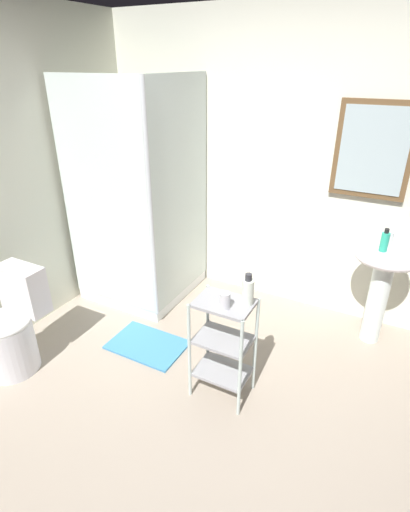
{
  "coord_description": "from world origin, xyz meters",
  "views": [
    {
      "loc": [
        0.85,
        -1.46,
        2.08
      ],
      "look_at": [
        -0.25,
        0.64,
        0.9
      ],
      "focal_mm": 27.7,
      "sensor_mm": 36.0,
      "label": 1
    }
  ],
  "objects_px": {
    "rinse_cup": "(225,300)",
    "storage_cart": "(223,341)",
    "shower_stall": "(145,252)",
    "toilet": "(13,330)",
    "pedestal_sink": "(382,278)",
    "bath_mat": "(148,345)",
    "lotion_bottle_white": "(248,291)",
    "hand_soap_bottle": "(385,241)"
  },
  "relations": [
    {
      "from": "pedestal_sink",
      "to": "lotion_bottle_white",
      "type": "xyz_separation_m",
      "value": [
        -0.69,
        -1.05,
        0.25
      ]
    },
    {
      "from": "storage_cart",
      "to": "lotion_bottle_white",
      "type": "bearing_deg",
      "value": 19.79
    },
    {
      "from": "toilet",
      "to": "hand_soap_bottle",
      "type": "height_order",
      "value": "hand_soap_bottle"
    },
    {
      "from": "lotion_bottle_white",
      "to": "rinse_cup",
      "type": "distance_m",
      "value": 0.15
    },
    {
      "from": "lotion_bottle_white",
      "to": "rinse_cup",
      "type": "bearing_deg",
      "value": -133.96
    },
    {
      "from": "toilet",
      "to": "rinse_cup",
      "type": "xyz_separation_m",
      "value": [
        1.51,
        0.4,
        0.48
      ]
    },
    {
      "from": "rinse_cup",
      "to": "toilet",
      "type": "bearing_deg",
      "value": -165.0
    },
    {
      "from": "lotion_bottle_white",
      "to": "bath_mat",
      "type": "relative_size",
      "value": 0.35
    },
    {
      "from": "pedestal_sink",
      "to": "bath_mat",
      "type": "relative_size",
      "value": 1.35
    },
    {
      "from": "toilet",
      "to": "lotion_bottle_white",
      "type": "height_order",
      "value": "lotion_bottle_white"
    },
    {
      "from": "toilet",
      "to": "lotion_bottle_white",
      "type": "relative_size",
      "value": 3.67
    },
    {
      "from": "toilet",
      "to": "bath_mat",
      "type": "height_order",
      "value": "toilet"
    },
    {
      "from": "toilet",
      "to": "hand_soap_bottle",
      "type": "bearing_deg",
      "value": 34.19
    },
    {
      "from": "storage_cart",
      "to": "pedestal_sink",
      "type": "bearing_deg",
      "value": 53.05
    },
    {
      "from": "shower_stall",
      "to": "toilet",
      "type": "height_order",
      "value": "shower_stall"
    },
    {
      "from": "storage_cart",
      "to": "rinse_cup",
      "type": "bearing_deg",
      "value": -61.15
    },
    {
      "from": "shower_stall",
      "to": "toilet",
      "type": "xyz_separation_m",
      "value": [
        -0.28,
        -1.28,
        -0.15
      ]
    },
    {
      "from": "lotion_bottle_white",
      "to": "bath_mat",
      "type": "xyz_separation_m",
      "value": [
        -0.88,
        0.11,
        -0.82
      ]
    },
    {
      "from": "pedestal_sink",
      "to": "bath_mat",
      "type": "bearing_deg",
      "value": -149.12
    },
    {
      "from": "shower_stall",
      "to": "pedestal_sink",
      "type": "bearing_deg",
      "value": 8.1
    },
    {
      "from": "pedestal_sink",
      "to": "storage_cart",
      "type": "height_order",
      "value": "pedestal_sink"
    },
    {
      "from": "pedestal_sink",
      "to": "rinse_cup",
      "type": "height_order",
      "value": "rinse_cup"
    },
    {
      "from": "storage_cart",
      "to": "rinse_cup",
      "type": "distance_m",
      "value": 0.36
    },
    {
      "from": "hand_soap_bottle",
      "to": "lotion_bottle_white",
      "type": "height_order",
      "value": "hand_soap_bottle"
    },
    {
      "from": "pedestal_sink",
      "to": "rinse_cup",
      "type": "xyz_separation_m",
      "value": [
        -0.8,
        -1.16,
        0.21
      ]
    },
    {
      "from": "rinse_cup",
      "to": "storage_cart",
      "type": "bearing_deg",
      "value": 118.85
    },
    {
      "from": "storage_cart",
      "to": "rinse_cup",
      "type": "relative_size",
      "value": 7.1
    },
    {
      "from": "pedestal_sink",
      "to": "toilet",
      "type": "height_order",
      "value": "pedestal_sink"
    },
    {
      "from": "storage_cart",
      "to": "bath_mat",
      "type": "height_order",
      "value": "storage_cart"
    },
    {
      "from": "shower_stall",
      "to": "hand_soap_bottle",
      "type": "relative_size",
      "value": 11.31
    },
    {
      "from": "shower_stall",
      "to": "lotion_bottle_white",
      "type": "height_order",
      "value": "shower_stall"
    },
    {
      "from": "hand_soap_bottle",
      "to": "rinse_cup",
      "type": "relative_size",
      "value": 1.7
    },
    {
      "from": "rinse_cup",
      "to": "hand_soap_bottle",
      "type": "bearing_deg",
      "value": 56.27
    },
    {
      "from": "toilet",
      "to": "lotion_bottle_white",
      "type": "xyz_separation_m",
      "value": [
        1.61,
        0.51,
        0.51
      ]
    },
    {
      "from": "toilet",
      "to": "bath_mat",
      "type": "xyz_separation_m",
      "value": [
        0.73,
        0.62,
        -0.31
      ]
    },
    {
      "from": "shower_stall",
      "to": "pedestal_sink",
      "type": "distance_m",
      "value": 2.05
    },
    {
      "from": "bath_mat",
      "to": "lotion_bottle_white",
      "type": "bearing_deg",
      "value": -7.28
    },
    {
      "from": "lotion_bottle_white",
      "to": "pedestal_sink",
      "type": "bearing_deg",
      "value": 56.6
    },
    {
      "from": "pedestal_sink",
      "to": "lotion_bottle_white",
      "type": "bearing_deg",
      "value": -123.4
    },
    {
      "from": "pedestal_sink",
      "to": "rinse_cup",
      "type": "bearing_deg",
      "value": -124.5
    },
    {
      "from": "shower_stall",
      "to": "rinse_cup",
      "type": "height_order",
      "value": "shower_stall"
    },
    {
      "from": "storage_cart",
      "to": "bath_mat",
      "type": "xyz_separation_m",
      "value": [
        -0.75,
        0.16,
        -0.43
      ]
    }
  ]
}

